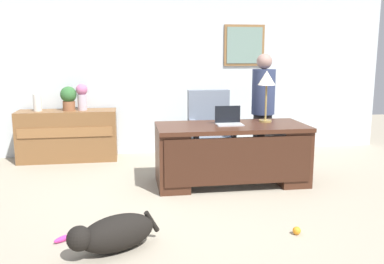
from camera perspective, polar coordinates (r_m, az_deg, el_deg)
name	(u,v)px	position (r m, az deg, el deg)	size (l,w,h in m)	color
ground_plane	(202,206)	(4.56, 1.37, -9.98)	(12.00, 12.00, 0.00)	#9E937F
back_wall	(175,69)	(6.85, -2.39, 8.51)	(7.00, 0.16, 2.70)	silver
desk	(232,152)	(5.21, 5.41, -2.73)	(1.84, 0.82, 0.74)	#422316
credenza	(68,135)	(6.63, -16.50, -0.45)	(1.45, 0.50, 0.76)	brown
armchair	(210,133)	(6.00, 2.53, -0.13)	(0.60, 0.59, 1.09)	slate
person_standing	(263,110)	(5.96, 9.61, 2.95)	(0.32, 0.32, 1.60)	#262323
dog_lying	(113,233)	(3.59, -10.63, -13.40)	(0.76, 0.56, 0.30)	black
laptop	(229,120)	(5.18, 5.00, 1.63)	(0.32, 0.22, 0.22)	#B2B5BA
desk_lamp	(267,81)	(5.40, 10.10, 6.80)	(0.22, 0.22, 0.65)	#9E8447
vase_with_flowers	(82,96)	(6.52, -14.73, 4.80)	(0.17, 0.17, 0.39)	#BFADBA
vase_empty	(37,103)	(6.62, -20.27, 3.76)	(0.12, 0.12, 0.25)	silver
potted_plant	(69,97)	(6.54, -16.43, 4.55)	(0.24, 0.24, 0.36)	brown
dog_toy_ball	(297,231)	(3.99, 14.04, -12.87)	(0.07, 0.07, 0.07)	orange
dog_toy_bone	(63,239)	(3.91, -17.09, -13.67)	(0.18, 0.05, 0.05)	#D8338C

